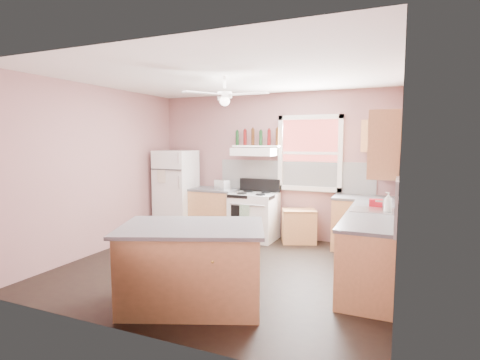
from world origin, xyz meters
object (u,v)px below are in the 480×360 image
at_px(stove, 254,216).
at_px(cart, 299,226).
at_px(refrigerator, 176,192).
at_px(island, 192,267).
at_px(toaster, 222,185).

distance_m(stove, cart, 0.84).
relative_size(refrigerator, island, 1.10).
distance_m(refrigerator, stove, 1.67).
height_order(toaster, cart, toaster).
bearing_deg(toaster, island, -46.98).
xyz_separation_m(refrigerator, stove, (1.62, 0.09, -0.38)).
height_order(stove, cart, stove).
bearing_deg(cart, refrigerator, 163.04).
xyz_separation_m(toaster, stove, (0.66, -0.01, -0.56)).
bearing_deg(island, toaster, 87.89).
height_order(refrigerator, island, refrigerator).
xyz_separation_m(refrigerator, toaster, (0.96, 0.10, 0.18)).
bearing_deg(toaster, refrigerator, -150.83).
height_order(toaster, stove, toaster).
distance_m(toaster, island, 3.10).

